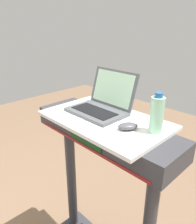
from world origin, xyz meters
TOP-DOWN VIEW (x-y plane):
  - desk_board at (0.00, 0.70)m, footprint 0.69×0.42m
  - laptop at (-0.08, 0.76)m, footprint 0.33×0.28m
  - computer_mouse at (0.18, 0.68)m, footprint 0.10×0.12m
  - water_bottle at (0.28, 0.75)m, footprint 0.06×0.06m

SIDE VIEW (x-z plane):
  - desk_board at x=0.00m, z-range 1.17..1.19m
  - computer_mouse at x=0.18m, z-range 1.19..1.23m
  - laptop at x=-0.08m, z-range 1.13..1.35m
  - water_bottle at x=0.28m, z-range 1.19..1.38m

